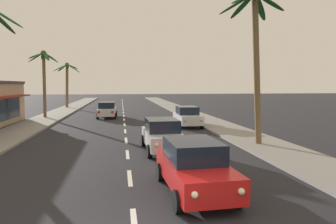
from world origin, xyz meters
name	(u,v)px	position (x,y,z in m)	size (l,w,h in m)	color
sidewalk_right	(212,123)	(7.80, 20.00, 0.07)	(3.20, 110.00, 0.14)	gray
sidewalk_left	(29,126)	(-7.80, 20.00, 0.07)	(3.20, 110.00, 0.14)	gray
lane_markings	(130,126)	(0.42, 19.60, 0.00)	(4.28, 86.85, 0.01)	silver
sedan_lead_at_stop_bar	(194,166)	(2.01, 3.32, 0.85)	(2.09, 4.50, 1.68)	red
sedan_third_in_queue	(162,135)	(1.85, 9.59, 0.85)	(2.04, 4.49, 1.68)	silver
sedan_oncoming_far	(107,110)	(-1.75, 26.42, 0.85)	(2.04, 4.49, 1.68)	silver
sedan_parked_nearest_kerb	(187,116)	(5.20, 18.53, 0.85)	(1.99, 4.47, 1.68)	silver
palm_left_third	(44,68)	(-8.08, 26.71, 5.16)	(3.23, 3.38, 7.01)	brown
palm_left_farthest	(67,76)	(-8.19, 40.89, 4.79)	(3.96, 4.24, 6.81)	brown
palm_right_second	(256,34)	(7.12, 10.00, 6.26)	(4.06, 4.04, 8.74)	brown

